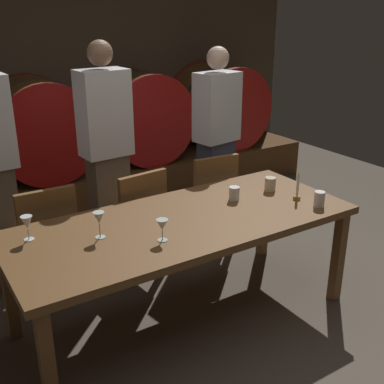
{
  "coord_description": "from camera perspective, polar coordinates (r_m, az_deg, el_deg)",
  "views": [
    {
      "loc": [
        -1.73,
        -2.13,
        2.0
      ],
      "look_at": [
        -0.16,
        0.33,
        0.87
      ],
      "focal_mm": 44.64,
      "sensor_mm": 36.0,
      "label": 1
    }
  ],
  "objects": [
    {
      "name": "guest_center",
      "position": [
        3.87,
        -10.16,
        4.52
      ],
      "size": [
        0.4,
        0.27,
        1.78
      ],
      "rotation": [
        0.0,
        0.0,
        3.21
      ],
      "color": "brown",
      "rests_on": "ground"
    },
    {
      "name": "chair_left",
      "position": [
        3.53,
        -16.97,
        -5.18
      ],
      "size": [
        0.41,
        0.41,
        0.88
      ],
      "rotation": [
        0.0,
        0.0,
        3.12
      ],
      "color": "brown",
      "rests_on": "ground"
    },
    {
      "name": "chair_center",
      "position": [
        3.7,
        -6.62,
        -3.13
      ],
      "size": [
        0.44,
        0.44,
        0.88
      ],
      "rotation": [
        0.0,
        0.0,
        3.25
      ],
      "color": "brown",
      "rests_on": "ground"
    },
    {
      "name": "wine_glass_right",
      "position": [
        2.75,
        -3.58,
        -4.04
      ],
      "size": [
        0.07,
        0.07,
        0.13
      ],
      "color": "silver",
      "rests_on": "dining_table"
    },
    {
      "name": "cup_left",
      "position": [
        3.34,
        5.06,
        -0.18
      ],
      "size": [
        0.07,
        0.07,
        0.1
      ],
      "primitive_type": "cylinder",
      "color": "white",
      "rests_on": "dining_table"
    },
    {
      "name": "back_wall",
      "position": [
        5.53,
        -14.38,
        12.71
      ],
      "size": [
        5.69,
        0.24,
        2.5
      ],
      "primitive_type": "cube",
      "color": "brown",
      "rests_on": "ground"
    },
    {
      "name": "wine_barrel_center_right",
      "position": [
        5.29,
        -6.39,
        9.01
      ],
      "size": [
        0.98,
        0.79,
        0.98
      ],
      "color": "#513319",
      "rests_on": "barrel_shelf"
    },
    {
      "name": "barrel_shelf",
      "position": [
        5.27,
        -11.41,
        0.87
      ],
      "size": [
        5.12,
        0.9,
        0.42
      ],
      "primitive_type": "cube",
      "color": "brown",
      "rests_on": "ground"
    },
    {
      "name": "candle_center",
      "position": [
        3.42,
        12.46,
        0.05
      ],
      "size": [
        0.05,
        0.05,
        0.21
      ],
      "color": "olive",
      "rests_on": "dining_table"
    },
    {
      "name": "ground_plane",
      "position": [
        3.4,
        5.46,
        -15.05
      ],
      "size": [
        7.39,
        7.39,
        0.0
      ],
      "primitive_type": "plane",
      "color": "brown"
    },
    {
      "name": "dining_table",
      "position": [
        3.08,
        -1.01,
        -4.42
      ],
      "size": [
        2.24,
        0.93,
        0.74
      ],
      "color": "brown",
      "rests_on": "ground"
    },
    {
      "name": "wine_glass_left",
      "position": [
        2.9,
        -19.11,
        -3.56
      ],
      "size": [
        0.07,
        0.07,
        0.15
      ],
      "color": "white",
      "rests_on": "dining_table"
    },
    {
      "name": "cup_center",
      "position": [
        3.55,
        9.32,
        0.94
      ],
      "size": [
        0.08,
        0.08,
        0.1
      ],
      "primitive_type": "cylinder",
      "color": "beige",
      "rests_on": "dining_table"
    },
    {
      "name": "chair_right",
      "position": [
        4.06,
        2.1,
        -0.69
      ],
      "size": [
        0.43,
        0.43,
        0.88
      ],
      "rotation": [
        0.0,
        0.0,
        3.05
      ],
      "color": "brown",
      "rests_on": "ground"
    },
    {
      "name": "wine_barrel_far_right",
      "position": [
        5.84,
        3.25,
        10.25
      ],
      "size": [
        0.98,
        0.79,
        0.98
      ],
      "color": "brown",
      "rests_on": "barrel_shelf"
    },
    {
      "name": "wine_glass_center",
      "position": [
        2.82,
        -11.06,
        -3.17
      ],
      "size": [
        0.07,
        0.07,
        0.16
      ],
      "color": "silver",
      "rests_on": "dining_table"
    },
    {
      "name": "guest_right",
      "position": [
        4.31,
        2.92,
        5.95
      ],
      "size": [
        0.41,
        0.3,
        1.7
      ],
      "rotation": [
        0.0,
        0.0,
        3.3
      ],
      "color": "#33384C",
      "rests_on": "ground"
    },
    {
      "name": "cup_right",
      "position": [
        3.33,
        14.97,
        -0.83
      ],
      "size": [
        0.07,
        0.07,
        0.11
      ],
      "primitive_type": "cylinder",
      "color": "white",
      "rests_on": "dining_table"
    },
    {
      "name": "wine_barrel_center_left",
      "position": [
        4.93,
        -17.84,
        7.21
      ],
      "size": [
        0.98,
        0.79,
        0.98
      ],
      "color": "brown",
      "rests_on": "barrel_shelf"
    }
  ]
}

